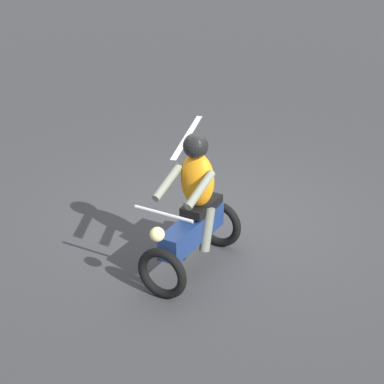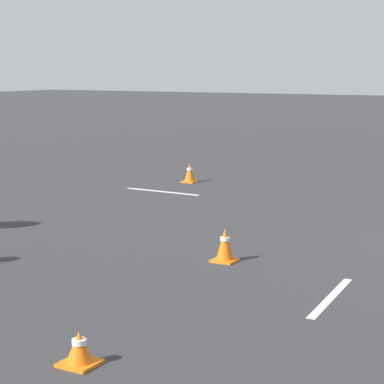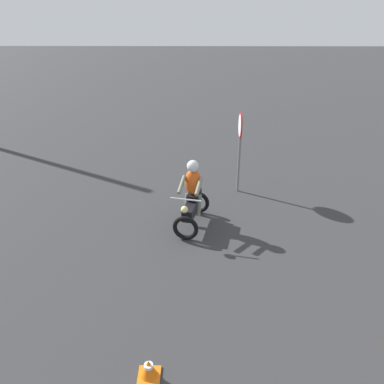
# 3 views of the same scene
# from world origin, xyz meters

# --- Properties ---
(traffic_cone_near_right) EXTENTS (0.32, 0.32, 0.47)m
(traffic_cone_near_right) POSITION_xyz_m (3.81, 3.48, 0.23)
(traffic_cone_near_right) COLOR orange
(traffic_cone_near_right) RESTS_ON ground
(traffic_cone_mid_left) EXTENTS (0.32, 0.32, 0.31)m
(traffic_cone_mid_left) POSITION_xyz_m (3.29, 7.31, 0.15)
(traffic_cone_mid_left) COLOR orange
(traffic_cone_mid_left) RESTS_ON ground
(traffic_cone_far_center) EXTENTS (0.32, 0.32, 0.45)m
(traffic_cone_far_center) POSITION_xyz_m (7.76, -2.48, 0.22)
(traffic_cone_far_center) COLOR orange
(traffic_cone_far_center) RESTS_ON ground
(lane_stripe_e) EXTENTS (1.80, 0.16, 0.01)m
(lane_stripe_e) POSITION_xyz_m (7.61, -1.04, 0.00)
(lane_stripe_e) COLOR silver
(lane_stripe_e) RESTS_ON ground
(lane_stripe_n) EXTENTS (0.22, 1.65, 0.01)m
(lane_stripe_n) POSITION_xyz_m (2.01, 4.33, 0.00)
(lane_stripe_n) COLOR silver
(lane_stripe_n) RESTS_ON ground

